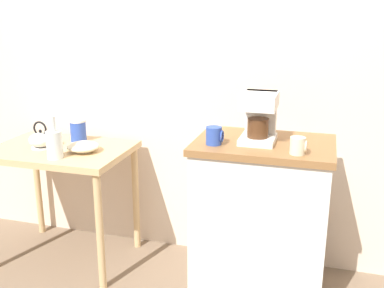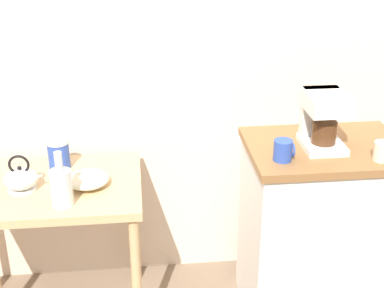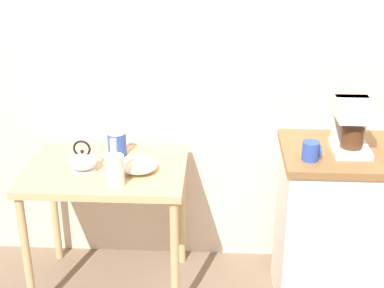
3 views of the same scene
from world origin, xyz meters
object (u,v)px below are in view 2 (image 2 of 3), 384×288
coffee_maker (323,117)px  mug_small_cream (382,151)px  bowl_stoneware (88,179)px  teakettle (21,179)px  canister_enamel (59,154)px  glass_carafe_vase (61,187)px  mug_blue (283,150)px

coffee_maker → mug_small_cream: bearing=-38.8°
bowl_stoneware → coffee_maker: size_ratio=0.75×
teakettle → coffee_maker: size_ratio=0.70×
canister_enamel → mug_small_cream: (1.43, -0.40, 0.13)m
glass_carafe_vase → canister_enamel: (-0.05, 0.35, -0.01)m
mug_small_cream → teakettle: bearing=172.7°
mug_small_cream → bowl_stoneware: bearing=171.0°
bowl_stoneware → canister_enamel: bearing=126.5°
mug_blue → mug_small_cream: size_ratio=1.11×
coffee_maker → mug_small_cream: (0.22, -0.17, -0.10)m
glass_carafe_vase → coffee_maker: 1.19m
bowl_stoneware → mug_small_cream: 1.31m
glass_carafe_vase → coffee_maker: (1.16, 0.13, 0.22)m
bowl_stoneware → teakettle: 0.29m
coffee_maker → mug_small_cream: size_ratio=3.11×
glass_carafe_vase → mug_blue: 0.96m
glass_carafe_vase → coffee_maker: bearing=6.2°
bowl_stoneware → canister_enamel: size_ratio=1.32×
glass_carafe_vase → mug_small_cream: bearing=-2.0°
teakettle → glass_carafe_vase: (0.20, -0.15, 0.03)m
glass_carafe_vase → mug_small_cream: size_ratio=2.99×
bowl_stoneware → mug_blue: (0.86, -0.16, 0.18)m
mug_blue → mug_small_cream: mug_blue is taller
glass_carafe_vase → teakettle: bearing=141.7°
bowl_stoneware → glass_carafe_vase: (-0.10, -0.16, 0.06)m
canister_enamel → coffee_maker: coffee_maker is taller
coffee_maker → canister_enamel: bearing=169.3°
teakettle → canister_enamel: (0.14, 0.20, 0.02)m
bowl_stoneware → glass_carafe_vase: 0.19m
mug_blue → glass_carafe_vase: bearing=179.9°
teakettle → canister_enamel: size_ratio=1.24×
mug_blue → coffee_maker: bearing=31.4°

